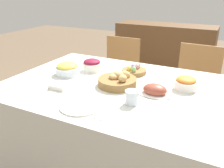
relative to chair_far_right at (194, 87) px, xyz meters
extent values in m
cube|color=silver|center=(-0.44, -0.90, -0.11)|extent=(1.63, 1.16, 0.78)
cylinder|color=olive|center=(-0.21, -0.26, -0.27)|extent=(0.03, 0.03, 0.44)
cylinder|color=olive|center=(0.18, -0.28, -0.27)|extent=(0.03, 0.03, 0.44)
cylinder|color=olive|center=(-0.19, 0.13, -0.27)|extent=(0.03, 0.03, 0.44)
cylinder|color=olive|center=(0.20, 0.10, -0.27)|extent=(0.03, 0.03, 0.44)
cube|color=olive|center=(-0.01, -0.08, -0.04)|extent=(0.45, 0.45, 0.02)
cube|color=olive|center=(0.01, 0.12, 0.19)|extent=(0.42, 0.05, 0.44)
cylinder|color=olive|center=(-1.06, -0.26, -0.27)|extent=(0.03, 0.03, 0.44)
cylinder|color=olive|center=(-0.67, -0.28, -0.27)|extent=(0.03, 0.03, 0.44)
cylinder|color=olive|center=(-1.04, 0.12, -0.27)|extent=(0.03, 0.03, 0.44)
cylinder|color=olive|center=(-0.66, 0.11, -0.27)|extent=(0.03, 0.03, 0.44)
cube|color=olive|center=(-0.86, -0.08, -0.04)|extent=(0.43, 0.43, 0.02)
cube|color=olive|center=(-0.85, 0.12, 0.19)|extent=(0.42, 0.03, 0.44)
cube|color=brown|center=(-0.59, 1.01, -0.02)|extent=(1.37, 0.44, 0.95)
cylinder|color=olive|center=(-0.43, -0.91, 0.31)|extent=(0.28, 0.28, 0.06)
ellipsoid|color=tan|center=(-0.37, -0.95, 0.36)|extent=(0.07, 0.08, 0.05)
ellipsoid|color=tan|center=(-0.45, -0.92, 0.35)|extent=(0.08, 0.08, 0.05)
ellipsoid|color=tan|center=(-0.43, -0.90, 0.36)|extent=(0.10, 0.09, 0.06)
ellipsoid|color=tan|center=(-0.39, -0.86, 0.35)|extent=(0.09, 0.08, 0.06)
ellipsoid|color=tan|center=(-0.39, -0.86, 0.36)|extent=(0.08, 0.07, 0.06)
cylinder|color=olive|center=(-0.42, -0.62, 0.30)|extent=(0.20, 0.20, 0.03)
ellipsoid|color=#B27AD1|center=(-0.42, -0.61, 0.33)|extent=(0.04, 0.04, 0.05)
ellipsoid|color=#B27AD1|center=(-0.43, -0.61, 0.34)|extent=(0.04, 0.04, 0.05)
ellipsoid|color=#60B2E0|center=(-0.45, -0.64, 0.33)|extent=(0.03, 0.03, 0.04)
ellipsoid|color=#7FCC7A|center=(-0.40, -0.67, 0.34)|extent=(0.04, 0.04, 0.05)
ellipsoid|color=#F4D151|center=(-0.44, -0.57, 0.33)|extent=(0.03, 0.03, 0.04)
ellipsoid|color=pink|center=(-0.40, -0.59, 0.34)|extent=(0.04, 0.04, 0.05)
ellipsoid|color=#F4D151|center=(-0.44, -0.66, 0.34)|extent=(0.04, 0.04, 0.05)
ellipsoid|color=#7FCC7A|center=(-0.40, -0.56, 0.34)|extent=(0.04, 0.04, 0.05)
ellipsoid|color=silver|center=(-0.14, -0.93, 0.29)|extent=(0.24, 0.17, 0.01)
ellipsoid|color=brown|center=(-0.14, -0.93, 0.32)|extent=(0.16, 0.12, 0.08)
cylinder|color=silver|center=(-0.77, -0.71, 0.32)|extent=(0.17, 0.17, 0.07)
ellipsoid|color=maroon|center=(-0.77, -0.71, 0.36)|extent=(0.14, 0.14, 0.05)
cylinder|color=silver|center=(-0.89, -0.88, 0.32)|extent=(0.20, 0.20, 0.06)
ellipsoid|color=#F4DB4C|center=(-0.89, -0.88, 0.36)|extent=(0.17, 0.17, 0.06)
cylinder|color=silver|center=(0.02, -0.76, 0.31)|extent=(0.16, 0.16, 0.06)
ellipsoid|color=orange|center=(0.02, -0.76, 0.35)|extent=(0.14, 0.14, 0.05)
cylinder|color=silver|center=(-0.49, -1.30, 0.29)|extent=(0.25, 0.25, 0.01)
cube|color=silver|center=(-0.64, -1.30, 0.29)|extent=(0.02, 0.17, 0.00)
cube|color=silver|center=(-0.34, -1.30, 0.29)|extent=(0.02, 0.17, 0.00)
cube|color=silver|center=(-0.31, -1.30, 0.29)|extent=(0.02, 0.17, 0.00)
cylinder|color=silver|center=(-0.23, -1.13, 0.33)|extent=(0.08, 0.08, 0.09)
cube|color=silver|center=(-0.77, -1.15, 0.30)|extent=(0.13, 0.08, 0.03)
camera|label=1|loc=(0.24, -2.34, 0.95)|focal=38.00mm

